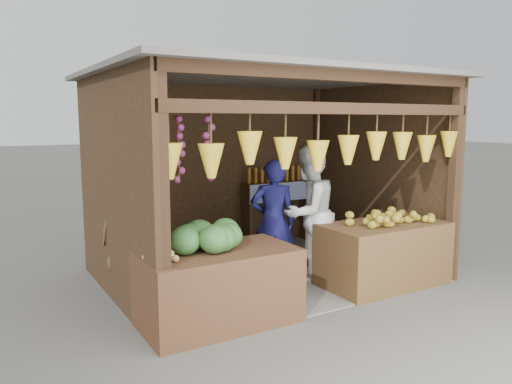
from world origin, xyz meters
TOP-DOWN VIEW (x-y plane):
  - ground at (0.00, 0.00)m, footprint 80.00×80.00m
  - stall_structure at (-0.03, -0.04)m, footprint 4.30×3.30m
  - back_shelf at (1.05, 1.28)m, footprint 1.25×0.32m
  - counter_left at (-1.25, -1.14)m, footprint 1.59×0.85m
  - counter_right at (1.09, -1.10)m, footprint 1.61×0.85m
  - stool at (-1.87, 0.15)m, footprint 0.32×0.32m
  - man_standing at (-0.08, -0.34)m, footprint 0.69×0.59m
  - woman_standing at (0.40, -0.44)m, footprint 1.02×0.89m
  - vendor_seated at (-1.87, 0.15)m, footprint 0.57×0.49m
  - melon_pile at (-1.35, -1.09)m, footprint 1.00×0.50m
  - tanfruit_pile at (-1.89, -1.22)m, footprint 0.34×0.40m
  - mango_pile at (1.18, -1.15)m, footprint 1.40×0.64m

SIDE VIEW (x-z plane):
  - ground at x=0.00m, z-range 0.00..0.00m
  - stool at x=-1.87m, z-range 0.00..0.30m
  - counter_left at x=-1.25m, z-range 0.00..0.77m
  - counter_right at x=1.09m, z-range 0.00..0.79m
  - vendor_seated at x=-1.87m, z-range 0.30..1.28m
  - man_standing at x=-0.08m, z-range 0.00..1.60m
  - tanfruit_pile at x=-1.89m, z-range 0.77..0.90m
  - back_shelf at x=1.05m, z-range 0.21..1.54m
  - woman_standing at x=0.40m, z-range 0.00..1.77m
  - mango_pile at x=1.18m, z-range 0.79..1.01m
  - melon_pile at x=-1.35m, z-range 0.77..1.09m
  - stall_structure at x=-0.03m, z-range 0.34..3.00m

